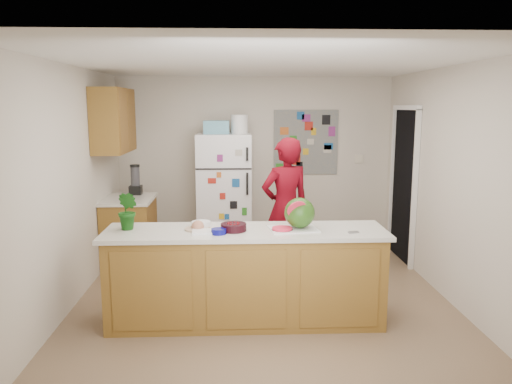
{
  "coord_description": "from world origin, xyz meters",
  "views": [
    {
      "loc": [
        -0.29,
        -5.1,
        2.08
      ],
      "look_at": [
        -0.07,
        0.2,
        1.16
      ],
      "focal_mm": 35.0,
      "sensor_mm": 36.0,
      "label": 1
    }
  ],
  "objects_px": {
    "person": "(285,209)",
    "watermelon": "(300,213)",
    "cherry_bowl": "(234,227)",
    "refrigerator": "(224,194)"
  },
  "relations": [
    {
      "from": "person",
      "to": "cherry_bowl",
      "type": "distance_m",
      "value": 1.45
    },
    {
      "from": "person",
      "to": "watermelon",
      "type": "distance_m",
      "value": 1.28
    },
    {
      "from": "refrigerator",
      "to": "cherry_bowl",
      "type": "height_order",
      "value": "refrigerator"
    },
    {
      "from": "refrigerator",
      "to": "watermelon",
      "type": "distance_m",
      "value": 2.5
    },
    {
      "from": "refrigerator",
      "to": "watermelon",
      "type": "relative_size",
      "value": 5.86
    },
    {
      "from": "person",
      "to": "watermelon",
      "type": "bearing_deg",
      "value": 69.17
    },
    {
      "from": "person",
      "to": "watermelon",
      "type": "xyz_separation_m",
      "value": [
        0.01,
        -1.26,
        0.22
      ]
    },
    {
      "from": "refrigerator",
      "to": "cherry_bowl",
      "type": "bearing_deg",
      "value": -86.75
    },
    {
      "from": "refrigerator",
      "to": "watermelon",
      "type": "xyz_separation_m",
      "value": [
        0.77,
        -2.36,
        0.23
      ]
    },
    {
      "from": "refrigerator",
      "to": "cherry_bowl",
      "type": "xyz_separation_m",
      "value": [
        0.14,
        -2.41,
        0.11
      ]
    }
  ]
}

